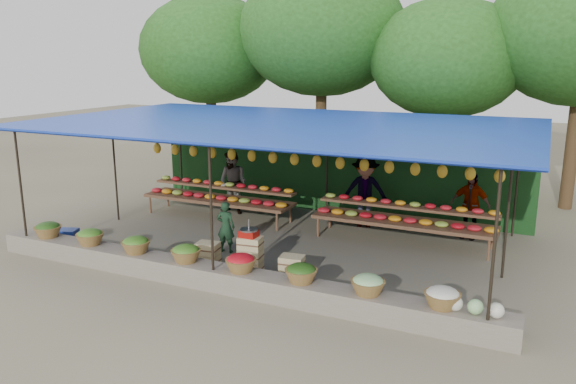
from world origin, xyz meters
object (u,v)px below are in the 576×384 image
at_px(vendor_seated, 226,227).
at_px(blue_crate_front, 84,250).
at_px(blue_crate_back, 67,235).
at_px(weighing_scale, 249,233).
at_px(crate_counter, 249,259).

xyz_separation_m(vendor_seated, blue_crate_front, (-2.56, -1.62, -0.41)).
bearing_deg(vendor_seated, blue_crate_front, 26.34).
xyz_separation_m(vendor_seated, blue_crate_back, (-3.77, -0.95, -0.43)).
bearing_deg(weighing_scale, crate_counter, 180.00).
relative_size(crate_counter, blue_crate_back, 4.91).
bearing_deg(blue_crate_back, crate_counter, -18.99).
relative_size(crate_counter, weighing_scale, 6.45).
bearing_deg(blue_crate_front, crate_counter, -10.68).
height_order(crate_counter, blue_crate_front, crate_counter).
distance_m(crate_counter, blue_crate_back, 4.86).
bearing_deg(vendor_seated, weighing_scale, 133.93).
distance_m(crate_counter, vendor_seated, 1.45).
bearing_deg(crate_counter, vendor_seated, 139.82).
bearing_deg(blue_crate_back, blue_crate_front, -48.38).
height_order(crate_counter, vendor_seated, vendor_seated).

